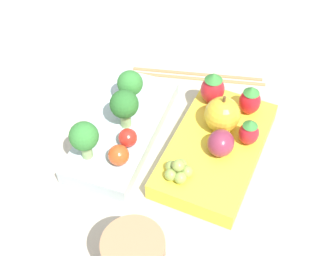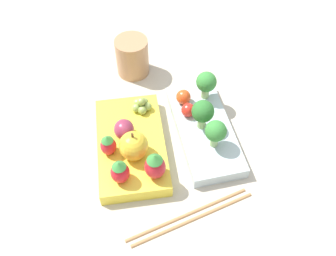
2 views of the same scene
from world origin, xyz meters
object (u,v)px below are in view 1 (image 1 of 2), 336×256
object	(u,v)px
cherry_tomato_1	(128,138)
grape_cluster	(178,170)
bento_box_savoury	(122,131)
cherry_tomato_0	(119,155)
strawberry_0	(249,132)
plum	(220,144)
chopsticks_pair	(197,75)
strawberry_1	(213,88)
broccoli_floret_0	(125,104)
broccoli_floret_1	(84,137)
bento_box_fruit	(216,149)
strawberry_2	(250,100)
broccoli_floret_2	(130,84)
apple	(222,115)

from	to	relation	value
cherry_tomato_1	grape_cluster	bearing A→B (deg)	-107.15
bento_box_savoury	cherry_tomato_0	bearing A→B (deg)	-156.32
strawberry_0	plum	bearing A→B (deg)	137.37
plum	chopsticks_pair	xyz separation A→B (m)	(0.16, 0.09, -0.04)
bento_box_savoury	strawberry_1	size ratio (longest dim) A/B	4.16
cherry_tomato_0	plum	distance (m)	0.13
strawberry_0	chopsticks_pair	xyz separation A→B (m)	(0.13, 0.12, -0.04)
strawberry_0	strawberry_1	xyz separation A→B (m)	(0.06, 0.07, 0.01)
cherry_tomato_1	plum	bearing A→B (deg)	-76.13
broccoli_floret_0	broccoli_floret_1	world-z (taller)	broccoli_floret_0
strawberry_1	plum	world-z (taller)	strawberry_1
bento_box_fruit	cherry_tomato_0	bearing A→B (deg)	125.06
cherry_tomato_1	chopsticks_pair	size ratio (longest dim) A/B	0.12
cherry_tomato_0	strawberry_0	size ratio (longest dim) A/B	0.67
strawberry_2	cherry_tomato_0	bearing A→B (deg)	138.53
broccoli_floret_2	grape_cluster	xyz separation A→B (m)	(-0.10, -0.11, -0.02)
cherry_tomato_1	strawberry_2	bearing A→B (deg)	-48.87
strawberry_2	chopsticks_pair	xyz separation A→B (m)	(0.07, 0.10, -0.05)
bento_box_savoury	cherry_tomato_1	xyz separation A→B (m)	(-0.03, -0.02, 0.02)
bento_box_fruit	broccoli_floret_0	distance (m)	0.14
strawberry_2	plum	size ratio (longest dim) A/B	1.23
plum	grape_cluster	xyz separation A→B (m)	(-0.05, 0.04, -0.01)
grape_cluster	apple	bearing A→B (deg)	-14.32
broccoli_floret_0	chopsticks_pair	bearing A→B (deg)	-17.85
bento_box_savoury	plum	world-z (taller)	plum
apple	cherry_tomato_0	bearing A→B (deg)	135.18
broccoli_floret_1	grape_cluster	size ratio (longest dim) A/B	1.59
bento_box_savoury	grape_cluster	distance (m)	0.12
broccoli_floret_2	strawberry_0	world-z (taller)	broccoli_floret_2
cherry_tomato_0	strawberry_1	bearing A→B (deg)	-27.04
bento_box_savoury	strawberry_0	xyz separation A→B (m)	(0.03, -0.17, 0.04)
broccoli_floret_0	bento_box_fruit	bearing A→B (deg)	-85.11
apple	broccoli_floret_0	bearing A→B (deg)	107.96
strawberry_1	grape_cluster	bearing A→B (deg)	-178.73
plum	strawberry_2	bearing A→B (deg)	-9.60
bento_box_fruit	plum	xyz separation A→B (m)	(-0.01, -0.01, 0.03)
bento_box_fruit	bento_box_savoury	bearing A→B (deg)	97.16
apple	chopsticks_pair	distance (m)	0.15
strawberry_2	grape_cluster	world-z (taller)	strawberry_2
broccoli_floret_1	bento_box_savoury	bearing A→B (deg)	-14.97
strawberry_0	plum	xyz separation A→B (m)	(-0.03, 0.03, -0.00)
cherry_tomato_0	apple	world-z (taller)	apple
broccoli_floret_0	broccoli_floret_2	world-z (taller)	broccoli_floret_0
cherry_tomato_1	apple	distance (m)	0.13
bento_box_savoury	cherry_tomato_0	xyz separation A→B (m)	(-0.06, -0.03, 0.03)
bento_box_savoury	apple	xyz separation A→B (m)	(0.05, -0.13, 0.04)
bento_box_savoury	strawberry_1	distance (m)	0.14
cherry_tomato_0	strawberry_2	xyz separation A→B (m)	(0.15, -0.13, 0.01)
cherry_tomato_1	chopsticks_pair	distance (m)	0.19
bento_box_fruit	broccoli_floret_2	world-z (taller)	broccoli_floret_2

